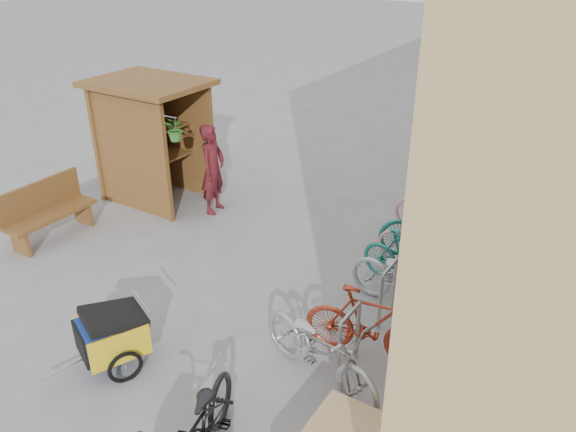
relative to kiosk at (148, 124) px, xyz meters
The scene contains 15 objects.
ground 4.39m from the kiosk, 37.02° to the right, with size 80.00×80.00×0.00m, color gray.
kiosk is the anchor object (origin of this frame).
bike_rack 5.67m from the kiosk, ahead, with size 0.05×5.35×0.86m.
bench 2.46m from the kiosk, 100.46° to the right, with size 0.49×1.63×1.03m.
shopping_carts 7.53m from the kiosk, 32.74° to the left, with size 0.55×1.86×0.99m.
child_trailer 5.08m from the kiosk, 51.89° to the right, with size 0.92×1.38×0.81m.
person_kiosk 1.57m from the kiosk, ahead, with size 0.63×0.41×1.73m, color maroon.
bike_0 6.18m from the kiosk, 27.86° to the right, with size 0.66×1.89×0.99m, color #A0A0A4.
bike_1 6.17m from the kiosk, 20.60° to the right, with size 0.47×1.67×1.01m, color #9D321C.
bike_2 5.94m from the kiosk, ahead, with size 0.65×1.88×0.99m, color #A0A0A4.
bike_3 5.62m from the kiosk, ahead, with size 0.42×1.50×0.90m, color #1E796C.
bike_4 5.67m from the kiosk, ahead, with size 0.55×1.57×0.82m, color pink.
bike_5 5.71m from the kiosk, ahead, with size 0.50×1.78×1.07m, color #1E796C.
bike_6 5.78m from the kiosk, 15.67° to the left, with size 0.63×1.81×0.95m, color pink.
bike_7 6.16m from the kiosk, 20.03° to the left, with size 0.52×1.82×1.10m, color #A0A0A4.
Camera 1 is at (4.51, -4.95, 4.84)m, focal length 35.00 mm.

